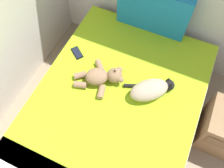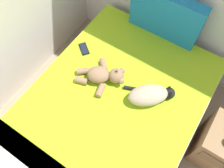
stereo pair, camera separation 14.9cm
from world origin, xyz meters
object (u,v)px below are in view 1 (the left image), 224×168
at_px(patterned_cushion, 153,10).
at_px(bed, 116,111).
at_px(cat, 151,89).
at_px(teddy_bear, 102,77).
at_px(cell_phone, 77,53).

bearing_deg(patterned_cushion, bed, -89.13).
bearing_deg(cat, teddy_bear, -173.28).
distance_m(cat, cell_phone, 0.80).
bearing_deg(bed, patterned_cushion, 90.87).
xyz_separation_m(bed, patterned_cushion, (-0.01, 0.90, 0.50)).
relative_size(patterned_cushion, teddy_bear, 1.56).
relative_size(bed, patterned_cushion, 2.80).
relative_size(patterned_cushion, cat, 1.67).
bearing_deg(bed, cat, 35.76).
distance_m(patterned_cushion, cat, 0.78).
bearing_deg(bed, cell_phone, 151.36).
height_order(cat, cell_phone, cat).
bearing_deg(teddy_bear, bed, -33.06).
relative_size(bed, cat, 4.67).
distance_m(patterned_cushion, cell_phone, 0.83).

